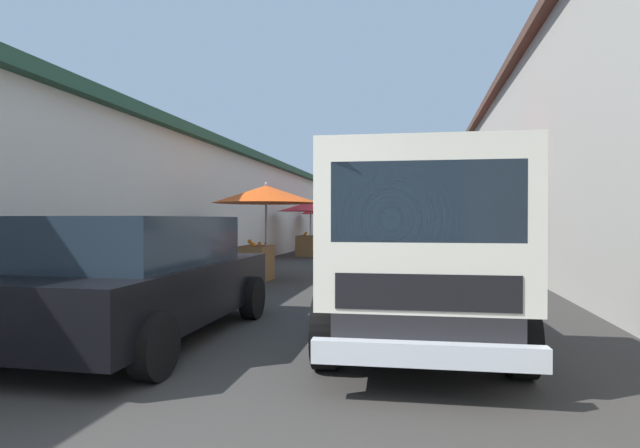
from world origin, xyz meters
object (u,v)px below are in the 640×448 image
fruit_stall_far_left (328,214)px  parked_scooter (472,249)px  fruit_stall_far_right (310,214)px  fruit_stall_mid_lane (264,206)px  fruit_stall_near_right (458,205)px  vendor_by_crates (395,232)px  delivery_truck (416,255)px  hatchback_car (145,277)px  fruit_stall_near_left (482,199)px

fruit_stall_far_left → parked_scooter: 8.04m
fruit_stall_far_right → parked_scooter: bearing=-106.8°
fruit_stall_mid_lane → fruit_stall_near_right: bearing=-30.2°
vendor_by_crates → fruit_stall_far_left: bearing=49.7°
delivery_truck → fruit_stall_far_left: bearing=13.8°
fruit_stall_mid_lane → fruit_stall_far_right: bearing=4.0°
fruit_stall_far_right → hatchback_car: bearing=-176.2°
fruit_stall_near_right → parked_scooter: 3.62m
vendor_by_crates → parked_scooter: size_ratio=0.94×
delivery_truck → parked_scooter: (10.74, -1.74, -0.59)m
fruit_stall_far_left → parked_scooter: bearing=-133.9°
fruit_stall_far_left → vendor_by_crates: bearing=-130.3°
fruit_stall_mid_lane → parked_scooter: fruit_stall_mid_lane is taller
delivery_truck → parked_scooter: bearing=-9.2°
fruit_stall_mid_lane → parked_scooter: 7.56m
fruit_stall_far_right → vendor_by_crates: bearing=-70.6°
fruit_stall_near_right → fruit_stall_near_left: 7.39m
fruit_stall_far_left → vendor_by_crates: size_ratio=1.60×
hatchback_car → parked_scooter: bearing=-24.3°
fruit_stall_near_right → parked_scooter: bearing=-176.7°
fruit_stall_near_left → fruit_stall_far_right: bearing=43.2°
delivery_truck → hatchback_car: bearing=91.4°
fruit_stall_mid_lane → fruit_stall_far_left: size_ratio=0.98×
fruit_stall_near_left → vendor_by_crates: (6.93, 2.34, -0.98)m
fruit_stall_near_right → hatchback_car: fruit_stall_near_right is taller
fruit_stall_far_right → vendor_by_crates: 3.39m
fruit_stall_far_right → parked_scooter: 6.07m
fruit_stall_near_left → hatchback_car: bearing=145.4°
delivery_truck → fruit_stall_mid_lane: bearing=32.6°
fruit_stall_near_left → delivery_truck: bearing=167.2°
delivery_truck → fruit_stall_far_right: bearing=17.6°
fruit_stall_mid_lane → fruit_stall_near_right: fruit_stall_near_right is taller
hatchback_car → vendor_by_crates: 13.84m
fruit_stall_far_right → parked_scooter: fruit_stall_far_right is taller
vendor_by_crates → parked_scooter: 3.85m
vendor_by_crates → parked_scooter: vendor_by_crates is taller
fruit_stall_near_left → hatchback_car: (-6.72, 4.64, -1.16)m
fruit_stall_near_right → vendor_by_crates: fruit_stall_near_right is taller
fruit_stall_mid_lane → parked_scooter: size_ratio=1.46×
hatchback_car → fruit_stall_near_left: bearing=-34.6°
fruit_stall_far_left → vendor_by_crates: fruit_stall_far_left is taller
delivery_truck → parked_scooter: delivery_truck is taller
fruit_stall_far_left → parked_scooter: fruit_stall_far_left is taller
hatchback_car → fruit_stall_far_left: bearing=3.0°
fruit_stall_near_left → fruit_stall_near_right: bearing=-0.3°
fruit_stall_near_right → vendor_by_crates: bearing=101.1°
delivery_truck → vendor_by_crates: size_ratio=3.16×
fruit_stall_near_left → vendor_by_crates: bearing=18.6°
fruit_stall_far_right → fruit_stall_far_left: bearing=0.4°
fruit_stall_near_right → hatchback_car: size_ratio=0.68×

